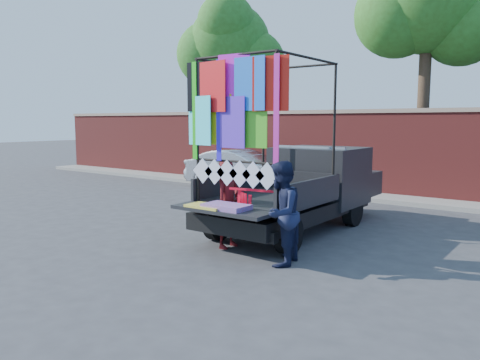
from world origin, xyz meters
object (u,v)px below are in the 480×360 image
Objects in this scene: sedan at (242,169)px; woman at (228,204)px; pickup_truck at (308,187)px; man at (281,213)px.

sedan is 7.28m from woman.
sedan is 2.52× the size of woman.
pickup_truck is 5.74m from sedan.
man is at bearing -143.26° from sedan.
pickup_truck is 2.87m from man.
pickup_truck reaches higher than man.
woman is (-0.31, -2.36, -0.06)m from pickup_truck.
man reaches higher than sedan.
woman is 1.34m from man.
woman reaches higher than sedan.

